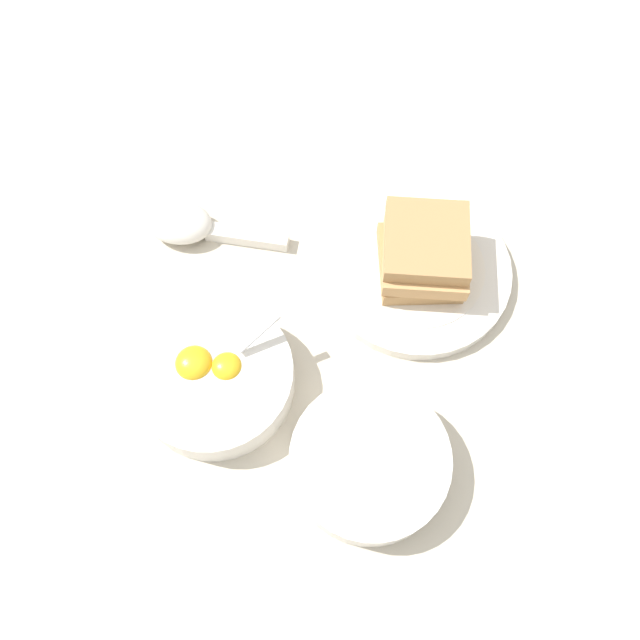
{
  "coord_description": "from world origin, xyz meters",
  "views": [
    {
      "loc": [
        -0.28,
        -0.1,
        0.62
      ],
      "look_at": [
        -0.01,
        -0.07,
        0.02
      ],
      "focal_mm": 35.0,
      "sensor_mm": 36.0,
      "label": 1
    }
  ],
  "objects_px": {
    "egg_bowl": "(214,377)",
    "toast_plate": "(415,269)",
    "soup_spoon": "(189,225)",
    "congee_bowl": "(369,461)",
    "toast_sandwich": "(424,253)"
  },
  "relations": [
    {
      "from": "egg_bowl",
      "to": "toast_plate",
      "type": "relative_size",
      "value": 0.76
    },
    {
      "from": "egg_bowl",
      "to": "toast_plate",
      "type": "bearing_deg",
      "value": -51.71
    },
    {
      "from": "toast_plate",
      "to": "congee_bowl",
      "type": "relative_size",
      "value": 1.39
    },
    {
      "from": "egg_bowl",
      "to": "soup_spoon",
      "type": "height_order",
      "value": "egg_bowl"
    },
    {
      "from": "toast_sandwich",
      "to": "soup_spoon",
      "type": "height_order",
      "value": "toast_sandwich"
    },
    {
      "from": "toast_plate",
      "to": "soup_spoon",
      "type": "bearing_deg",
      "value": 84.51
    },
    {
      "from": "toast_plate",
      "to": "toast_sandwich",
      "type": "bearing_deg",
      "value": -99.51
    },
    {
      "from": "egg_bowl",
      "to": "toast_sandwich",
      "type": "distance_m",
      "value": 0.26
    },
    {
      "from": "egg_bowl",
      "to": "toast_sandwich",
      "type": "relative_size",
      "value": 1.53
    },
    {
      "from": "egg_bowl",
      "to": "toast_sandwich",
      "type": "xyz_separation_m",
      "value": [
        0.16,
        -0.2,
        0.02
      ]
    },
    {
      "from": "toast_plate",
      "to": "soup_spoon",
      "type": "distance_m",
      "value": 0.26
    },
    {
      "from": "egg_bowl",
      "to": "toast_plate",
      "type": "xyz_separation_m",
      "value": [
        0.16,
        -0.2,
        -0.02
      ]
    },
    {
      "from": "soup_spoon",
      "to": "congee_bowl",
      "type": "relative_size",
      "value": 1.1
    },
    {
      "from": "egg_bowl",
      "to": "toast_sandwich",
      "type": "height_order",
      "value": "toast_sandwich"
    },
    {
      "from": "soup_spoon",
      "to": "congee_bowl",
      "type": "distance_m",
      "value": 0.34
    }
  ]
}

